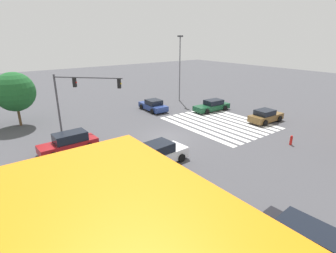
{
  "coord_description": "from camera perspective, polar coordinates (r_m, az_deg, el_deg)",
  "views": [
    {
      "loc": [
        -18.22,
        13.79,
        8.95
      ],
      "look_at": [
        0.0,
        0.0,
        1.04
      ],
      "focal_mm": 28.0,
      "sensor_mm": 36.0,
      "label": 1
    }
  ],
  "objects": [
    {
      "name": "car_5",
      "position": [
        33.27,
        -3.24,
        4.59
      ],
      "size": [
        4.36,
        2.21,
        1.4
      ],
      "rotation": [
        0.0,
        0.0,
        -0.03
      ],
      "color": "navy",
      "rests_on": "ground_plane"
    },
    {
      "name": "crosswalk_markings",
      "position": [
        29.03,
        11.03,
        0.79
      ],
      "size": [
        10.75,
        8.2,
        0.01
      ],
      "rotation": [
        0.0,
        0.0,
        1.57
      ],
      "color": "silver",
      "rests_on": "ground_plane"
    },
    {
      "name": "traffic_signal_mast",
      "position": [
        25.92,
        -19.17,
        7.26
      ],
      "size": [
        4.75,
        4.75,
        5.63
      ],
      "rotation": [
        0.0,
        0.0,
        -2.36
      ],
      "color": "#47474C",
      "rests_on": "ground_plane"
    },
    {
      "name": "fire_hydrant",
      "position": [
        25.05,
        25.23,
        -2.7
      ],
      "size": [
        0.22,
        0.22,
        0.86
      ],
      "color": "red",
      "rests_on": "ground_plane"
    },
    {
      "name": "car_0",
      "position": [
        19.31,
        -2.06,
        -5.98
      ],
      "size": [
        2.29,
        4.44,
        1.63
      ],
      "rotation": [
        0.0,
        0.0,
        -1.5
      ],
      "color": "silver",
      "rests_on": "ground_plane"
    },
    {
      "name": "car_4",
      "position": [
        13.56,
        28.73,
        -21.29
      ],
      "size": [
        4.85,
        2.18,
        1.38
      ],
      "rotation": [
        0.0,
        0.0,
        3.2
      ],
      "color": "black",
      "rests_on": "ground_plane"
    },
    {
      "name": "pedestrian",
      "position": [
        14.71,
        -6.51,
        -13.71
      ],
      "size": [
        0.41,
        0.41,
        1.79
      ],
      "rotation": [
        0.0,
        0.0,
        -0.8
      ],
      "color": "#232842",
      "rests_on": "ground_plane"
    },
    {
      "name": "tree_corner_a",
      "position": [
        30.97,
        -30.41,
        6.53
      ],
      "size": [
        3.99,
        3.99,
        5.59
      ],
      "color": "brown",
      "rests_on": "ground_plane"
    },
    {
      "name": "car_2",
      "position": [
        22.88,
        -20.74,
        -3.29
      ],
      "size": [
        2.03,
        4.65,
        1.54
      ],
      "rotation": [
        0.0,
        0.0,
        1.6
      ],
      "color": "maroon",
      "rests_on": "ground_plane"
    },
    {
      "name": "ground_plane",
      "position": [
        24.54,
        0.0,
        -2.29
      ],
      "size": [
        121.86,
        121.86,
        0.0
      ],
      "primitive_type": "plane",
      "color": "#47474C"
    },
    {
      "name": "street_light_pole_a",
      "position": [
        37.76,
        2.59,
        13.58
      ],
      "size": [
        0.8,
        0.36,
        9.03
      ],
      "color": "slate",
      "rests_on": "ground_plane"
    },
    {
      "name": "car_3",
      "position": [
        30.59,
        20.47,
        2.13
      ],
      "size": [
        2.11,
        4.18,
        1.4
      ],
      "rotation": [
        0.0,
        0.0,
        -1.62
      ],
      "color": "brown",
      "rests_on": "ground_plane"
    },
    {
      "name": "car_1",
      "position": [
        33.58,
        9.59,
        4.48
      ],
      "size": [
        2.13,
        4.95,
        1.37
      ],
      "rotation": [
        0.0,
        0.0,
        1.51
      ],
      "color": "#144728",
      "rests_on": "ground_plane"
    }
  ]
}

